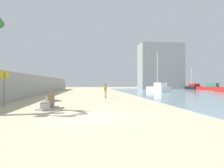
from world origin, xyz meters
TOP-DOWN VIEW (x-y plane):
  - ground_plane at (0.00, 18.00)m, footprint 120.00×120.00m
  - seawall at (-7.50, 18.00)m, footprint 0.80×64.00m
  - bench_near at (-2.88, 3.48)m, footprint 1.15×2.13m
  - bench_far at (-3.82, 9.41)m, footprint 1.14×2.12m
  - person_walking at (1.67, 12.51)m, footprint 0.39×0.41m
  - boat_outer at (13.26, 28.13)m, footprint 3.73×5.23m
  - boat_mid_bay at (26.97, 40.98)m, footprint 2.35×6.59m
  - boat_far_right at (27.92, 34.66)m, footprint 3.92×5.99m
  - pedestrian_sign at (-6.34, 5.15)m, footprint 0.85×0.08m
  - harbor_building at (19.98, 46.00)m, footprint 12.00×6.00m

SIDE VIEW (x-z plane):
  - ground_plane at x=0.00m, z-range 0.00..0.00m
  - bench_near at x=-2.88m, z-range -0.26..0.72m
  - bench_far at x=-3.82m, z-range -0.26..0.72m
  - boat_mid_bay at x=26.97m, z-range -2.24..3.52m
  - boat_far_right at x=27.92m, z-range -0.19..1.52m
  - boat_outer at x=13.26m, z-range -3.19..4.65m
  - person_walking at x=1.67m, z-range 0.14..1.81m
  - seawall at x=-7.50m, z-range 0.00..2.77m
  - pedestrian_sign at x=-6.34m, z-range 0.33..3.08m
  - harbor_building at x=19.98m, z-range 0.00..12.80m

